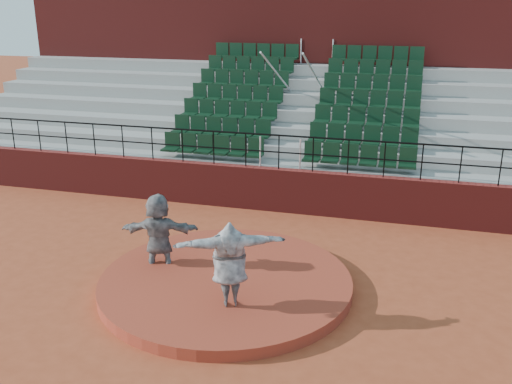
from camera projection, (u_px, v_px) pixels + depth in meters
The scene contains 9 objects.
ground at pixel (226, 288), 12.51m from camera, with size 90.00×90.00×0.00m, color #9D4123.
pitchers_mound at pixel (226, 282), 12.47m from camera, with size 5.50×5.50×0.25m, color #993622.
pitching_rubber at pixel (228, 274), 12.56m from camera, with size 0.60×0.15×0.03m, color white.
boundary_wall at pixel (278, 190), 16.87m from camera, with size 24.00×0.30×1.30m, color maroon.
wall_railing at pixel (279, 145), 16.42m from camera, with size 24.04×0.05×1.03m.
seating_deck at pixel (302, 137), 19.94m from camera, with size 24.00×5.97×4.63m.
press_box_facade at pixel (323, 64), 22.88m from camera, with size 24.00×3.00×7.10m, color maroon.
pitcher at pixel (230, 264), 11.07m from camera, with size 2.16×0.59×1.76m, color black.
fielder at pixel (159, 234), 12.94m from camera, with size 1.76×0.56×1.90m, color black.
Camera 1 is at (3.60, -10.60, 6.01)m, focal length 40.00 mm.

